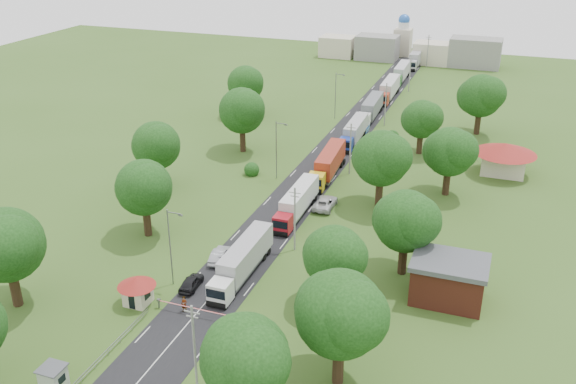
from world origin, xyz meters
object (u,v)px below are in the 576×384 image
at_px(boom_barrier, 183,307).
at_px(car_lane_front, 191,282).
at_px(car_lane_mid, 220,255).
at_px(pedestrian_near, 184,304).
at_px(info_sign, 368,132).
at_px(guard_booth, 137,287).
at_px(truck_0, 243,260).

relative_size(boom_barrier, car_lane_front, 2.08).
bearing_deg(car_lane_mid, car_lane_front, 78.81).
xyz_separation_m(boom_barrier, pedestrian_near, (-0.06, 0.33, 0.08)).
distance_m(info_sign, car_lane_front, 55.65).
bearing_deg(car_lane_front, boom_barrier, 104.04).
height_order(guard_booth, car_lane_front, guard_booth).
bearing_deg(info_sign, pedestrian_near, -96.32).
bearing_deg(truck_0, car_lane_front, -135.39).
bearing_deg(boom_barrier, guard_booth, -179.99).
relative_size(truck_0, pedestrian_near, 7.70).
height_order(boom_barrier, info_sign, info_sign).
xyz_separation_m(truck_0, pedestrian_near, (-3.11, -9.30, -1.22)).
distance_m(truck_0, car_lane_mid, 5.07).
relative_size(car_lane_mid, pedestrian_near, 2.53).
xyz_separation_m(guard_booth, car_lane_mid, (4.63, 12.00, -1.36)).
xyz_separation_m(guard_booth, info_sign, (12.40, 60.00, 0.84)).
bearing_deg(boom_barrier, car_lane_mid, 95.77).
relative_size(guard_booth, info_sign, 1.07).
bearing_deg(car_lane_front, car_lane_mid, -97.66).
relative_size(boom_barrier, truck_0, 0.62).
height_order(guard_booth, info_sign, info_sign).
bearing_deg(guard_booth, boom_barrier, 0.01).
bearing_deg(guard_booth, pedestrian_near, 3.32).
height_order(boom_barrier, truck_0, truck_0).
xyz_separation_m(guard_booth, pedestrian_near, (5.79, 0.34, -1.20)).
height_order(car_lane_front, car_lane_mid, car_lane_mid).
relative_size(info_sign, car_lane_mid, 0.84).
relative_size(guard_booth, car_lane_mid, 0.90).
xyz_separation_m(info_sign, pedestrian_near, (-6.61, -59.67, -2.03)).
distance_m(boom_barrier, info_sign, 60.39).
height_order(boom_barrier, guard_booth, guard_booth).
bearing_deg(truck_0, guard_booth, -132.72).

